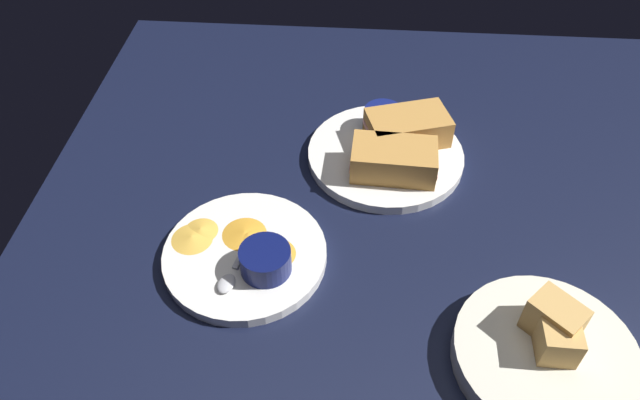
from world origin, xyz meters
TOP-DOWN VIEW (x-y plane):
  - ground_plane at (0.00, 0.00)cm, footprint 110.00×110.00cm
  - plate_sandwich_main at (1.03, -13.03)cm, footprint 25.39×25.39cm
  - sandwich_half_near at (-0.25, -8.38)cm, footprint 13.57×8.19cm
  - sandwich_half_far at (-2.36, -16.46)cm, footprint 14.75×11.14cm
  - ramekin_dark_sauce at (1.66, -18.70)cm, footprint 6.41×6.41cm
  - spoon_by_dark_ramekin at (1.43, -13.45)cm, footprint 2.34×9.91cm
  - plate_chips_companion at (20.56, 9.43)cm, footprint 22.73×22.73cm
  - ramekin_light_gravy at (17.15, 12.27)cm, footprint 6.93×6.93cm
  - spoon_by_gravy_ramekin at (21.65, 14.15)cm, footprint 3.67×9.94cm
  - plantain_chip_scatter at (22.52, 7.41)cm, footprint 18.97×9.77cm
  - bread_basket_rear at (-17.79, 22.52)cm, footprint 21.77×21.77cm

SIDE VIEW (x-z plane):
  - ground_plane at x=0.00cm, z-range -3.00..0.00cm
  - plate_sandwich_main at x=1.03cm, z-range 0.00..1.60cm
  - plate_chips_companion at x=20.56cm, z-range 0.00..1.60cm
  - plantain_chip_scatter at x=22.52cm, z-range 1.60..2.20cm
  - spoon_by_dark_ramekin at x=1.43cm, z-range 1.56..2.36cm
  - spoon_by_gravy_ramekin at x=21.65cm, z-range 1.56..2.36cm
  - bread_basket_rear at x=-17.79cm, z-range -1.98..6.17cm
  - ramekin_light_gravy at x=17.15cm, z-range 1.74..5.36cm
  - ramekin_dark_sauce at x=1.66cm, z-range 1.75..5.89cm
  - sandwich_half_near at x=-0.25cm, z-range 1.60..6.40cm
  - sandwich_half_far at x=-2.36cm, z-range 1.60..6.40cm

